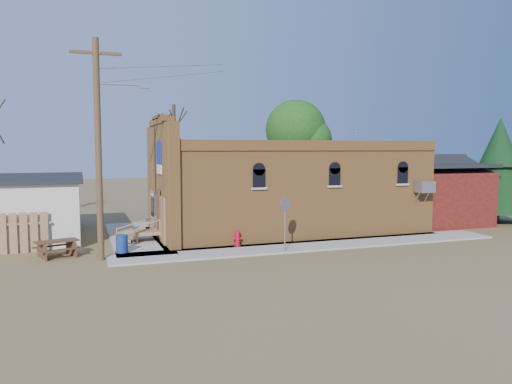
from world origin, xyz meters
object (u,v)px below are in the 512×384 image
object	(u,v)px
utility_pole	(100,144)
trash_barrel	(122,244)
picnic_table	(57,246)
stop_sign	(285,209)
fire_hydrant	(238,238)
brick_bar	(282,189)

from	to	relation	value
utility_pole	trash_barrel	distance (m)	4.47
utility_pole	picnic_table	size ratio (longest dim) A/B	4.44
utility_pole	picnic_table	world-z (taller)	utility_pole
utility_pole	stop_sign	bearing A→B (deg)	-8.91
stop_sign	picnic_table	xyz separation A→B (m)	(-9.45, 2.45, -1.48)
fire_hydrant	trash_barrel	size ratio (longest dim) A/B	0.94
utility_pole	fire_hydrant	size ratio (longest dim) A/B	12.22
brick_bar	trash_barrel	distance (m)	9.76
brick_bar	fire_hydrant	xyz separation A→B (m)	(-3.76, -3.70, -1.90)
fire_hydrant	utility_pole	bearing A→B (deg)	-156.64
stop_sign	picnic_table	distance (m)	9.88
brick_bar	trash_barrel	size ratio (longest dim) A/B	20.98
brick_bar	utility_pole	bearing A→B (deg)	-156.31
stop_sign	picnic_table	bearing A→B (deg)	161.82
fire_hydrant	brick_bar	bearing A→B (deg)	62.22
utility_pole	trash_barrel	world-z (taller)	utility_pole
utility_pole	stop_sign	size ratio (longest dim) A/B	3.70
utility_pole	stop_sign	distance (m)	8.24
stop_sign	fire_hydrant	bearing A→B (deg)	128.48
brick_bar	picnic_table	distance (m)	12.13
brick_bar	picnic_table	world-z (taller)	brick_bar
stop_sign	picnic_table	size ratio (longest dim) A/B	1.20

